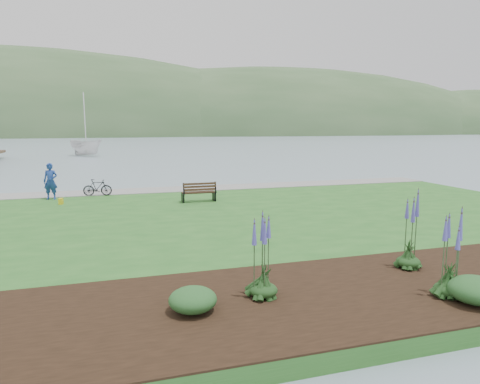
{
  "coord_description": "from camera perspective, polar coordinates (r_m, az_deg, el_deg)",
  "views": [
    {
      "loc": [
        -2.94,
        -17.83,
        4.08
      ],
      "look_at": [
        2.23,
        -0.66,
        1.3
      ],
      "focal_mm": 32.0,
      "sensor_mm": 36.0,
      "label": 1
    }
  ],
  "objects": [
    {
      "name": "ground",
      "position": [
        18.53,
        -7.23,
        -3.98
      ],
      "size": [
        600.0,
        600.0,
        0.0
      ],
      "primitive_type": "plane",
      "color": "gray",
      "rests_on": "ground"
    },
    {
      "name": "lawn",
      "position": [
        16.57,
        -6.09,
        -4.79
      ],
      "size": [
        34.0,
        20.0,
        0.4
      ],
      "primitive_type": "cube",
      "color": "#255E21",
      "rests_on": "ground"
    },
    {
      "name": "shoreline_path",
      "position": [
        25.18,
        -9.88,
        0.31
      ],
      "size": [
        34.0,
        2.2,
        0.03
      ],
      "primitive_type": "cube",
      "color": "gray",
      "rests_on": "lawn"
    },
    {
      "name": "garden_bed",
      "position": [
        10.64,
        18.89,
        -11.81
      ],
      "size": [
        24.0,
        4.4,
        0.04
      ],
      "primitive_type": "cube",
      "color": "black",
      "rests_on": "lawn"
    },
    {
      "name": "far_hillside",
      "position": [
        189.27,
        -9.89,
        7.46
      ],
      "size": [
        580.0,
        80.0,
        38.0
      ],
      "primitive_type": null,
      "color": "#375831",
      "rests_on": "ground"
    },
    {
      "name": "park_bench",
      "position": [
        20.94,
        -5.48,
        0.04
      ],
      "size": [
        1.65,
        0.7,
        1.01
      ],
      "rotation": [
        0.0,
        0.0,
        0.03
      ],
      "color": "black",
      "rests_on": "lawn"
    },
    {
      "name": "person",
      "position": [
        23.53,
        -23.97,
        1.7
      ],
      "size": [
        0.87,
        0.67,
        2.16
      ],
      "primitive_type": "imported",
      "rotation": [
        0.0,
        0.0,
        -0.18
      ],
      "color": "navy",
      "rests_on": "lawn"
    },
    {
      "name": "bicycle_b",
      "position": [
        23.89,
        -18.48,
        0.57
      ],
      "size": [
        0.61,
        1.51,
        0.89
      ],
      "primitive_type": "imported",
      "rotation": [
        0.0,
        0.0,
        1.44
      ],
      "color": "black",
      "rests_on": "lawn"
    },
    {
      "name": "sailboat",
      "position": [
        62.23,
        -19.76,
        4.54
      ],
      "size": [
        14.55,
        14.58,
        27.12
      ],
      "primitive_type": "imported",
      "rotation": [
        0.0,
        0.0,
        0.66
      ],
      "color": "silver",
      "rests_on": "ground"
    },
    {
      "name": "pannier",
      "position": [
        21.96,
        -22.77,
        -1.15
      ],
      "size": [
        0.21,
        0.29,
        0.29
      ],
      "primitive_type": "cube",
      "rotation": [
        0.0,
        0.0,
        -0.15
      ],
      "color": "yellow",
      "rests_on": "lawn"
    },
    {
      "name": "echium_0",
      "position": [
        10.27,
        26.29,
        -7.99
      ],
      "size": [
        0.62,
        0.62,
        2.07
      ],
      "color": "#153613",
      "rests_on": "garden_bed"
    },
    {
      "name": "echium_1",
      "position": [
        11.86,
        21.71,
        -5.35
      ],
      "size": [
        0.62,
        0.62,
        2.27
      ],
      "color": "#153613",
      "rests_on": "garden_bed"
    },
    {
      "name": "echium_4",
      "position": [
        9.18,
        3.17,
        -8.56
      ],
      "size": [
        0.62,
        0.62,
        2.22
      ],
      "color": "#153613",
      "rests_on": "garden_bed"
    },
    {
      "name": "shrub_0",
      "position": [
        8.77,
        -6.32,
        -14.08
      ],
      "size": [
        0.96,
        0.96,
        0.48
      ],
      "primitive_type": "ellipsoid",
      "color": "#1E4C21",
      "rests_on": "garden_bed"
    },
    {
      "name": "shrub_1",
      "position": [
        10.32,
        28.92,
        -11.37
      ],
      "size": [
        1.1,
        1.1,
        0.55
      ],
      "primitive_type": "ellipsoid",
      "color": "#1E4C21",
      "rests_on": "garden_bed"
    }
  ]
}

